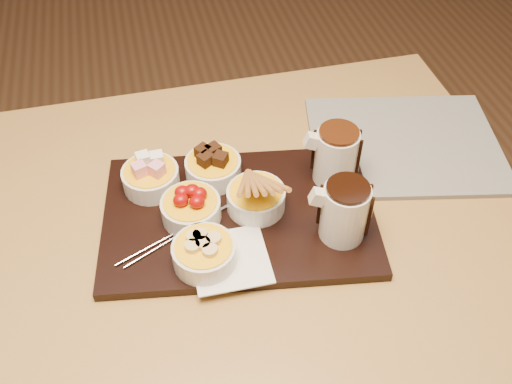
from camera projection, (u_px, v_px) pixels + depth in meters
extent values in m
cube|color=#A47C3D|center=(193.00, 232.00, 0.99)|extent=(1.20, 0.80, 0.04)
cylinder|color=#A47C3D|center=(377.00, 192.00, 1.58)|extent=(0.06, 0.06, 0.71)
cube|color=black|center=(239.00, 215.00, 0.98)|extent=(0.50, 0.37, 0.02)
cube|color=white|center=(230.00, 259.00, 0.90)|extent=(0.12, 0.12, 0.00)
cylinder|color=silver|center=(151.00, 178.00, 1.00)|extent=(0.10, 0.10, 0.04)
cylinder|color=silver|center=(213.00, 169.00, 1.02)|extent=(0.10, 0.10, 0.04)
cylinder|color=silver|center=(191.00, 210.00, 0.95)|extent=(0.10, 0.10, 0.04)
cylinder|color=silver|center=(256.00, 199.00, 0.97)|extent=(0.10, 0.10, 0.04)
cylinder|color=silver|center=(204.00, 254.00, 0.89)|extent=(0.10, 0.10, 0.04)
cylinder|color=silver|center=(344.00, 212.00, 0.90)|extent=(0.08, 0.08, 0.10)
cylinder|color=silver|center=(336.00, 156.00, 0.99)|extent=(0.08, 0.08, 0.10)
cube|color=beige|center=(404.00, 144.00, 1.11)|extent=(0.41, 0.36, 0.01)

